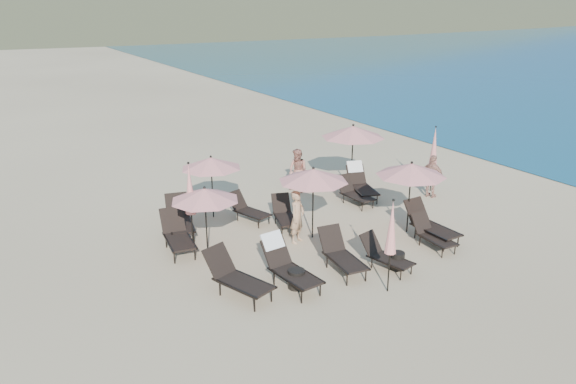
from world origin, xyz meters
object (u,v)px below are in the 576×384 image
lounger_4 (432,234)px  umbrella_open_1 (313,175)px  lounger_8 (248,209)px  beachgoer_a (297,217)px  lounger_0 (236,276)px  lounger_7 (180,218)px  umbrella_open_4 (353,132)px  side_table_1 (397,261)px  lounger_3 (385,255)px  side_table_0 (296,279)px  lounger_5 (430,224)px  lounger_10 (360,182)px  lounger_6 (177,234)px  umbrella_open_2 (411,170)px  lounger_2 (341,254)px  umbrella_closed_2 (190,190)px  lounger_11 (354,192)px  beachgoer_b (298,171)px  beachgoer_c (432,176)px  umbrella_closed_1 (434,146)px  lounger_9 (284,214)px  umbrella_open_0 (205,195)px  umbrella_closed_0 (392,228)px  lounger_1 (287,264)px

lounger_4 → umbrella_open_1: (-2.54, 2.28, 1.53)m
lounger_8 → beachgoer_a: (0.50, -2.16, 0.37)m
lounger_0 → lounger_8: lounger_0 is taller
lounger_4 → beachgoer_a: size_ratio=0.96×
lounger_7 → umbrella_open_4: umbrella_open_4 is taller
umbrella_open_1 → side_table_1: bearing=-74.2°
lounger_3 → side_table_0: bearing=160.5°
beachgoer_a → lounger_5: bearing=-56.2°
lounger_10 → lounger_4: bearing=-84.5°
lounger_6 → lounger_5: bearing=-17.0°
umbrella_open_2 → umbrella_open_1: bearing=157.8°
lounger_2 → umbrella_closed_2: bearing=139.4°
beachgoer_a → lounger_2: bearing=-117.3°
lounger_4 → lounger_7: lounger_7 is taller
lounger_11 → beachgoer_a: 3.74m
lounger_2 → lounger_10: size_ratio=0.94×
umbrella_open_1 → lounger_7: bearing=145.0°
lounger_8 → beachgoer_b: bearing=11.0°
beachgoer_c → lounger_5: bearing=116.4°
lounger_8 → lounger_11: bearing=-25.0°
side_table_0 → side_table_1: bearing=-9.7°
beachgoer_b → umbrella_closed_2: bearing=-79.3°
umbrella_closed_1 → side_table_1: bearing=-141.6°
lounger_9 → side_table_1: bearing=-57.5°
umbrella_open_0 → lounger_3: bearing=-40.5°
lounger_11 → umbrella_closed_0: (-2.95, -5.28, 1.24)m
lounger_3 → beachgoer_b: beachgoer_b is taller
lounger_0 → lounger_2: size_ratio=1.10×
lounger_5 → lounger_1: bearing=-178.5°
lounger_0 → lounger_5: 6.25m
umbrella_open_1 → side_table_0: umbrella_open_1 is taller
lounger_8 → umbrella_closed_2: umbrella_closed_2 is taller
umbrella_closed_1 → umbrella_closed_2: bearing=-177.9°
side_table_1 → lounger_0: bearing=167.6°
lounger_8 → lounger_7: bearing=158.3°
lounger_4 → lounger_8: bearing=131.8°
lounger_1 → lounger_3: (2.60, -0.57, -0.15)m
lounger_1 → lounger_9: size_ratio=1.18×
lounger_6 → umbrella_closed_1: 9.78m
lounger_1 → lounger_3: bearing=-18.1°
beachgoer_b → umbrella_open_4: bearing=49.7°
lounger_3 → umbrella_closed_0: size_ratio=0.65×
umbrella_open_2 → lounger_5: bearing=-75.9°
lounger_7 → umbrella_closed_0: size_ratio=0.81×
lounger_9 → beachgoer_a: size_ratio=1.04×
lounger_2 → lounger_6: lounger_6 is taller
lounger_2 → side_table_0: bearing=-164.7°
lounger_10 → umbrella_closed_1: umbrella_closed_1 is taller
lounger_5 → umbrella_closed_2: umbrella_closed_2 is taller
lounger_2 → umbrella_closed_2: size_ratio=0.69×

